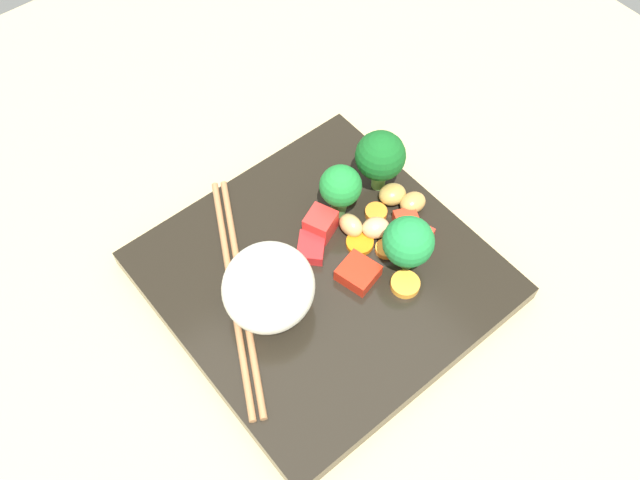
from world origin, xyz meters
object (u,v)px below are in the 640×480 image
at_px(rice_mound, 266,284).
at_px(chopstick_pair, 237,289).
at_px(broccoli_floret_1, 408,242).
at_px(carrot_slice_4, 386,249).
at_px(square_plate, 322,276).

height_order(rice_mound, chopstick_pair, rice_mound).
relative_size(broccoli_floret_1, carrot_slice_4, 3.07).
bearing_deg(rice_mound, carrot_slice_4, -101.78).
xyz_separation_m(square_plate, broccoli_floret_1, (-0.04, -0.06, 0.05)).
bearing_deg(broccoli_floret_1, chopstick_pair, 61.37).
bearing_deg(carrot_slice_4, rice_mound, 78.22).
distance_m(square_plate, broccoli_floret_1, 0.09).
bearing_deg(carrot_slice_4, broccoli_floret_1, -173.78).
xyz_separation_m(carrot_slice_4, chopstick_pair, (0.05, 0.13, 0.00)).
distance_m(square_plate, carrot_slice_4, 0.06).
height_order(carrot_slice_4, chopstick_pair, same).
distance_m(rice_mound, broccoli_floret_1, 0.13).
bearing_deg(rice_mound, chopstick_pair, 28.33).
relative_size(rice_mound, carrot_slice_4, 4.06).
xyz_separation_m(square_plate, rice_mound, (0.00, 0.06, 0.04)).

